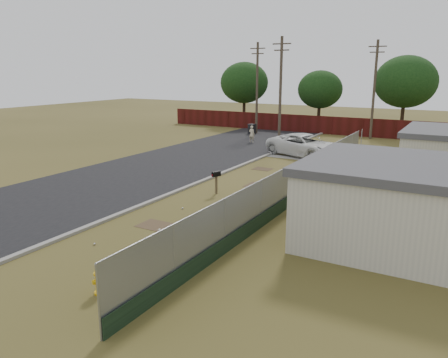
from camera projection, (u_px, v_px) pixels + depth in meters
The scene contains 12 objects.
ground at pixel (230, 198), 22.07m from camera, with size 120.00×120.00×0.00m, color brown.
street at pixel (202, 158), 32.10m from camera, with size 15.10×60.00×0.12m.
chainlink_fence at pixel (296, 187), 21.25m from camera, with size 0.10×27.06×2.02m.
privacy_fence at pixel (294, 123), 45.82m from camera, with size 30.00×0.12×1.80m, color #44100E.
utility_poles at pixel (303, 88), 40.13m from camera, with size 12.60×8.24×9.00m.
horizon_trees at pixel (360, 89), 40.43m from camera, with size 33.32×31.94×7.78m.
fire_hydrant at pixel (99, 281), 12.58m from camera, with size 0.46×0.46×0.86m.
mailbox at pixel (216, 176), 22.71m from camera, with size 0.36×0.52×1.21m.
pickup_truck at pixel (305, 145), 32.67m from camera, with size 2.78×6.04×1.68m, color silver.
pedestrian at pixel (252, 134), 39.04m from camera, with size 0.55×0.36×1.51m, color beige.
trash_bin at pixel (252, 129), 44.34m from camera, with size 0.75×0.82×1.00m.
scattered_litter at pixel (198, 210), 20.14m from camera, with size 2.15×12.65×0.07m.
Camera 1 is at (10.20, -18.56, 6.30)m, focal length 35.00 mm.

